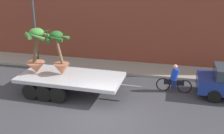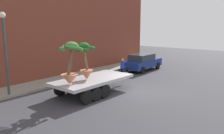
# 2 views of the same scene
# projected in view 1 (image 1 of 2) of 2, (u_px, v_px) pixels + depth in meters

# --- Properties ---
(ground_plane) EXTENTS (60.00, 60.00, 0.00)m
(ground_plane) POSITION_uv_depth(u_px,v_px,m) (103.00, 116.00, 11.88)
(ground_plane) COLOR #38383D
(sidewalk) EXTENTS (24.00, 2.20, 0.15)m
(sidewalk) POSITION_uv_depth(u_px,v_px,m) (128.00, 68.00, 17.43)
(sidewalk) COLOR gray
(sidewalk) RESTS_ON ground
(flatbed_trailer) EXTENTS (6.28, 2.61, 0.98)m
(flatbed_trailer) POSITION_uv_depth(u_px,v_px,m) (67.00, 79.00, 13.87)
(flatbed_trailer) COLOR #B7BABF
(flatbed_trailer) RESTS_ON ground
(potted_palm_rear) EXTENTS (1.39, 1.45, 2.37)m
(potted_palm_rear) POSITION_uv_depth(u_px,v_px,m) (36.00, 52.00, 13.76)
(potted_palm_rear) COLOR #C17251
(potted_palm_rear) RESTS_ON flatbed_trailer
(potted_palm_middle) EXTENTS (1.24, 1.19, 2.27)m
(potted_palm_middle) POSITION_uv_depth(u_px,v_px,m) (59.00, 54.00, 13.54)
(potted_palm_middle) COLOR #B26647
(potted_palm_middle) RESTS_ON flatbed_trailer
(cyclist) EXTENTS (1.84, 0.34, 1.54)m
(cyclist) POSITION_uv_depth(u_px,v_px,m) (174.00, 80.00, 14.04)
(cyclist) COLOR black
(cyclist) RESTS_ON ground
(street_lamp) EXTENTS (0.36, 0.36, 4.83)m
(street_lamp) POSITION_uv_depth(u_px,v_px,m) (34.00, 17.00, 16.92)
(street_lamp) COLOR #383D42
(street_lamp) RESTS_ON sidewalk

